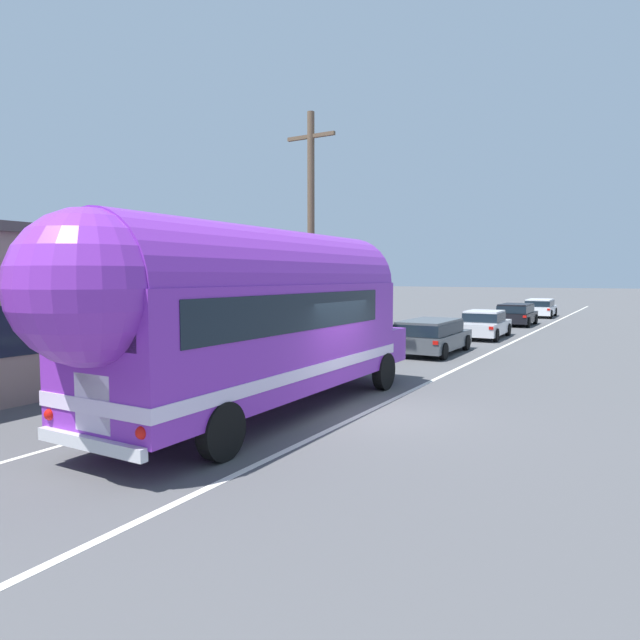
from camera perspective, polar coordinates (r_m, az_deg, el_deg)
name	(u,v)px	position (r m, az deg, el deg)	size (l,w,h in m)	color
ground_plane	(365,413)	(12.71, 4.64, -9.50)	(300.00, 300.00, 0.00)	#4C4C4F
lane_markings	(453,348)	(24.35, 13.52, -2.86)	(3.82, 80.00, 0.01)	silver
utility_pole	(311,236)	(18.84, -0.93, 8.62)	(1.80, 0.24, 8.50)	brown
painted_bus	(252,313)	(11.85, -6.99, 0.76)	(2.70, 11.30, 4.12)	purple
car_lead	(432,334)	(22.43, 11.38, -1.41)	(2.08, 4.61, 1.37)	#474C51
car_second	(484,323)	(28.93, 16.54, -0.31)	(2.06, 4.60, 1.37)	silver
car_third	(516,313)	(36.87, 19.53, 0.70)	(2.05, 4.29, 1.37)	black
car_fourth	(540,307)	(45.13, 21.68, 1.28)	(2.13, 4.60, 1.37)	white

